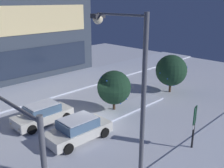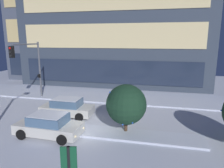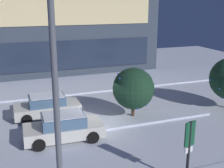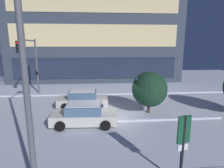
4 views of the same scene
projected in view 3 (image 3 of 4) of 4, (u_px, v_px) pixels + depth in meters
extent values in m
plane|color=silver|center=(99.00, 125.00, 18.20)|extent=(52.00, 52.00, 0.00)
cube|color=silver|center=(69.00, 86.00, 26.30)|extent=(52.00, 5.20, 0.14)
cube|color=silver|center=(144.00, 118.00, 19.09)|extent=(9.00, 1.80, 0.14)
cube|color=#232D42|center=(43.00, 57.00, 28.45)|extent=(22.51, 0.10, 2.94)
cube|color=#F9E09E|center=(40.00, 10.00, 27.24)|extent=(22.51, 0.10, 2.94)
cube|color=silver|center=(64.00, 130.00, 16.19)|extent=(4.37, 2.02, 0.66)
cube|color=slate|center=(63.00, 120.00, 16.02)|extent=(2.38, 1.77, 0.60)
cube|color=white|center=(63.00, 114.00, 15.93)|extent=(2.21, 1.65, 0.04)
sphere|color=#F9E5B2|center=(99.00, 122.00, 17.42)|extent=(0.16, 0.16, 0.16)
sphere|color=#F9E5B2|center=(105.00, 130.00, 16.26)|extent=(0.16, 0.16, 0.16)
cylinder|color=black|center=(85.00, 124.00, 17.52)|extent=(0.67, 0.24, 0.66)
cylinder|color=black|center=(93.00, 137.00, 15.81)|extent=(0.67, 0.24, 0.66)
cylinder|color=black|center=(36.00, 130.00, 16.67)|extent=(0.67, 0.24, 0.66)
cylinder|color=black|center=(39.00, 145.00, 14.96)|extent=(0.67, 0.24, 0.66)
cube|color=silver|center=(47.00, 109.00, 19.38)|extent=(4.26, 1.80, 0.66)
cube|color=slate|center=(47.00, 100.00, 19.21)|extent=(2.30, 1.62, 0.60)
cube|color=white|center=(47.00, 95.00, 19.12)|extent=(2.13, 1.51, 0.04)
sphere|color=#F9E5B2|center=(14.00, 117.00, 18.13)|extent=(0.16, 0.16, 0.16)
sphere|color=#F9E5B2|center=(13.00, 110.00, 19.24)|extent=(0.16, 0.16, 0.16)
cylinder|color=black|center=(27.00, 120.00, 18.16)|extent=(0.66, 0.22, 0.66)
cylinder|color=black|center=(25.00, 110.00, 19.79)|extent=(0.66, 0.22, 0.66)
cylinder|color=black|center=(71.00, 114.00, 19.08)|extent=(0.66, 0.22, 0.66)
cylinder|color=black|center=(66.00, 105.00, 20.70)|extent=(0.66, 0.22, 0.66)
cylinder|color=#565960|center=(56.00, 109.00, 9.29)|extent=(0.20, 0.20, 8.21)
cylinder|color=black|center=(188.00, 153.00, 12.05)|extent=(0.12, 0.12, 2.78)
cube|color=#144C2D|center=(190.00, 134.00, 11.81)|extent=(0.55, 0.19, 1.06)
cube|color=white|center=(189.00, 150.00, 12.00)|extent=(0.44, 0.16, 0.24)
sphere|color=blue|center=(219.00, 89.00, 19.71)|extent=(0.10, 0.10, 0.10)
sphere|color=blue|center=(222.00, 98.00, 20.39)|extent=(0.10, 0.10, 0.10)
sphere|color=blue|center=(211.00, 80.00, 20.23)|extent=(0.10, 0.10, 0.10)
cylinder|color=#473323|center=(133.00, 112.00, 19.21)|extent=(0.22, 0.22, 0.87)
sphere|color=#193823|center=(133.00, 89.00, 18.77)|extent=(2.70, 2.70, 2.70)
sphere|color=blue|center=(147.00, 105.00, 18.44)|extent=(0.10, 0.10, 0.10)
sphere|color=blue|center=(118.00, 74.00, 18.77)|extent=(0.10, 0.10, 0.10)
sphere|color=blue|center=(120.00, 78.00, 17.98)|extent=(0.10, 0.10, 0.10)
sphere|color=blue|center=(127.00, 92.00, 20.07)|extent=(0.10, 0.10, 0.10)
sphere|color=blue|center=(143.00, 97.00, 19.77)|extent=(0.10, 0.10, 0.10)
sphere|color=blue|center=(137.00, 109.00, 18.33)|extent=(0.10, 0.10, 0.10)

